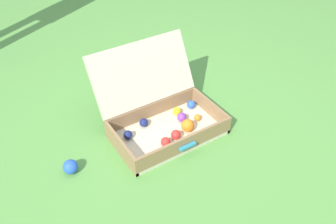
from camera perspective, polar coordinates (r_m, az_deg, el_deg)
name	(u,v)px	position (r m, az deg, el deg)	size (l,w,h in m)	color
ground_plane	(156,135)	(2.22, -2.03, -3.74)	(16.00, 16.00, 0.00)	#569342
open_suitcase	(162,113)	(2.20, -1.06, -0.22)	(0.68, 0.62, 0.48)	beige
stray_ball_on_grass	(71,167)	(2.05, -15.59, -8.60)	(0.08, 0.08, 0.08)	blue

